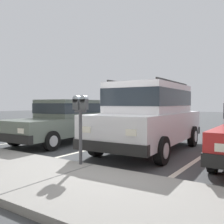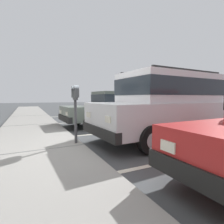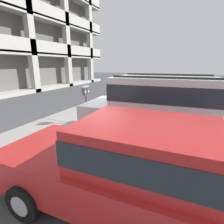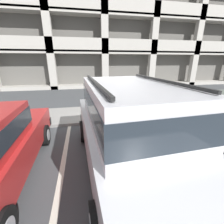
{
  "view_description": "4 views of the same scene",
  "coord_description": "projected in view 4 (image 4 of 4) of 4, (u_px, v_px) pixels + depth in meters",
  "views": [
    {
      "loc": [
        -3.24,
        4.31,
        1.4
      ],
      "look_at": [
        0.11,
        -0.65,
        1.2
      ],
      "focal_mm": 40.0,
      "sensor_mm": 36.0,
      "label": 1
    },
    {
      "loc": [
        -4.1,
        1.43,
        1.29
      ],
      "look_at": [
        -0.08,
        -0.52,
        0.9
      ],
      "focal_mm": 28.0,
      "sensor_mm": 36.0,
      "label": 2
    },
    {
      "loc": [
        -5.26,
        -3.13,
        2.34
      ],
      "look_at": [
        -0.35,
        -0.97,
        0.86
      ],
      "focal_mm": 28.0,
      "sensor_mm": 36.0,
      "label": 3
    },
    {
      "loc": [
        -0.97,
        -5.3,
        2.38
      ],
      "look_at": [
        -0.13,
        -1.08,
        0.92
      ],
      "focal_mm": 24.0,
      "sensor_mm": 36.0,
      "label": 4
    }
  ],
  "objects": [
    {
      "name": "sidewalk",
      "position": [
        105.0,
        113.0,
        7.06
      ],
      "size": [
        40.0,
        2.2,
        0.12
      ],
      "color": "gray",
      "rests_on": "ground_plane"
    },
    {
      "name": "silver_suv",
      "position": [
        128.0,
        125.0,
        3.23
      ],
      "size": [
        2.18,
        4.87,
        2.03
      ],
      "rotation": [
        0.0,
        0.0,
        0.05
      ],
      "color": "silver",
      "rests_on": "ground_plane"
    },
    {
      "name": "parking_meter_near",
      "position": [
        114.0,
        93.0,
        5.85
      ],
      "size": [
        0.35,
        0.12,
        1.45
      ],
      "color": "#47474C",
      "rests_on": "sidewalk"
    },
    {
      "name": "ground_plane",
      "position": [
        110.0,
        126.0,
        5.89
      ],
      "size": [
        80.0,
        80.0,
        0.1
      ],
      "color": "#444749"
    },
    {
      "name": "parking_stall_lines",
      "position": [
        165.0,
        139.0,
        4.85
      ],
      "size": [
        12.52,
        4.8,
        0.01
      ],
      "color": "silver",
      "rests_on": "ground_plane"
    }
  ]
}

